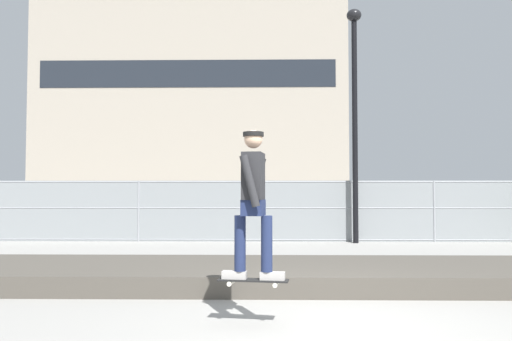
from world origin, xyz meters
The scene contains 10 objects.
ground_plane centered at (0.00, 0.00, 0.00)m, with size 120.00×120.00×0.00m, color gray.
gravel_berm centered at (0.00, 2.73, 0.15)m, with size 14.30×2.55×0.31m, color #4C473F.
skateboard centered at (-0.75, 0.13, 0.50)m, with size 0.82×0.31×0.07m.
skater centered at (-0.75, 0.13, 1.47)m, with size 0.73×0.61×1.70m.
chain_fence centered at (0.00, 9.76, 0.93)m, with size 26.92×0.06×1.85m.
street_lamp centered at (2.05, 9.40, 4.33)m, with size 0.44×0.44×6.98m.
parked_car_near centered at (-5.06, 12.66, 0.84)m, with size 4.41×1.97×1.66m.
parked_car_mid centered at (1.27, 12.41, 0.84)m, with size 4.43×2.00×1.66m.
parked_car_far centered at (7.76, 12.84, 0.84)m, with size 4.47×2.09×1.66m.
library_building centered at (-7.69, 46.85, 9.86)m, with size 29.22×14.07×19.72m.
Camera 1 is at (-0.62, -5.69, 1.50)m, focal length 35.70 mm.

